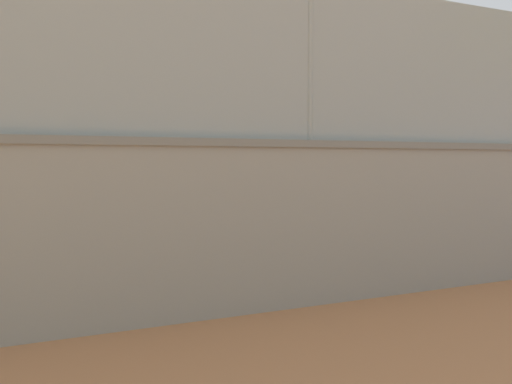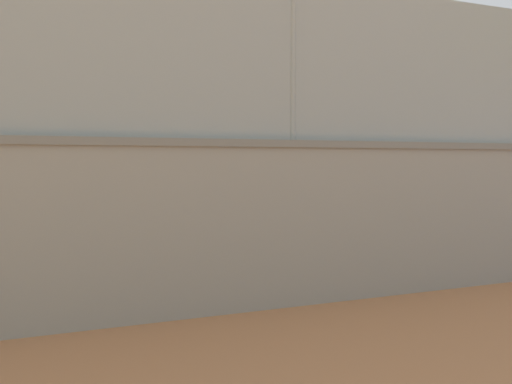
% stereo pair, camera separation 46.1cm
% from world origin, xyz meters
% --- Properties ---
extents(ground_plane, '(260.00, 260.00, 0.00)m').
position_xyz_m(ground_plane, '(0.00, 0.00, 0.00)').
color(ground_plane, '#B27247').
extents(player_baseline_waiting, '(0.76, 1.27, 1.63)m').
position_xyz_m(player_baseline_waiting, '(5.78, 0.09, 0.96)').
color(player_baseline_waiting, navy).
rests_on(player_baseline_waiting, ground_plane).
extents(player_near_wall_returning, '(0.67, 0.91, 1.59)m').
position_xyz_m(player_near_wall_returning, '(5.17, 2.44, 0.93)').
color(player_near_wall_returning, black).
rests_on(player_near_wall_returning, ground_plane).
extents(player_crossing_court, '(0.89, 1.01, 1.52)m').
position_xyz_m(player_crossing_court, '(5.70, 7.58, 0.89)').
color(player_crossing_court, '#591919').
rests_on(player_crossing_court, ground_plane).
extents(sports_ball, '(0.18, 0.18, 0.18)m').
position_xyz_m(sports_ball, '(4.67, 2.29, 1.16)').
color(sports_ball, white).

